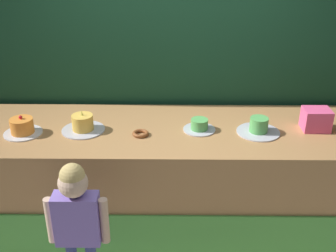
{
  "coord_description": "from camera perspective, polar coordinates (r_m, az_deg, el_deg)",
  "views": [
    {
      "loc": [
        0.02,
        -2.66,
        2.5
      ],
      "look_at": [
        -0.02,
        0.31,
        1.05
      ],
      "focal_mm": 44.72,
      "sensor_mm": 36.0,
      "label": 1
    }
  ],
  "objects": [
    {
      "name": "stage_platform",
      "position": [
        3.77,
        0.3,
        -6.75
      ],
      "size": [
        4.01,
        1.05,
        0.93
      ],
      "color": "#B27F4C",
      "rests_on": "ground_plane"
    },
    {
      "name": "curtain_backdrop",
      "position": [
        3.89,
        0.4,
        12.59
      ],
      "size": [
        4.62,
        0.08,
        3.2
      ],
      "primitive_type": "cube",
      "color": "#19472D",
      "rests_on": "ground_plane"
    },
    {
      "name": "child_figure",
      "position": [
        2.95,
        -12.34,
        -11.74
      ],
      "size": [
        0.43,
        0.2,
        1.12
      ],
      "color": "#3F4C8C",
      "rests_on": "ground_plane"
    },
    {
      "name": "pink_box",
      "position": [
        3.71,
        19.52,
        0.85
      ],
      "size": [
        0.22,
        0.18,
        0.18
      ],
      "primitive_type": "cube",
      "rotation": [
        0.0,
        0.0,
        0.01
      ],
      "color": "#F9568E",
      "rests_on": "stage_platform"
    },
    {
      "name": "donut",
      "position": [
        3.43,
        -3.76,
        -1.02
      ],
      "size": [
        0.13,
        0.13,
        0.03
      ],
      "primitive_type": "torus",
      "color": "brown",
      "rests_on": "stage_platform"
    },
    {
      "name": "cake_left",
      "position": [
        3.64,
        -19.26,
        -0.13
      ],
      "size": [
        0.31,
        0.31,
        0.16
      ],
      "color": "silver",
      "rests_on": "stage_platform"
    },
    {
      "name": "cake_center_left",
      "position": [
        3.56,
        -11.54,
        0.26
      ],
      "size": [
        0.36,
        0.36,
        0.18
      ],
      "color": "silver",
      "rests_on": "stage_platform"
    },
    {
      "name": "cake_center_right",
      "position": [
        3.51,
        4.3,
        0.04
      ],
      "size": [
        0.27,
        0.27,
        0.1
      ],
      "color": "silver",
      "rests_on": "stage_platform"
    },
    {
      "name": "cake_right",
      "position": [
        3.54,
        12.25,
        -0.13
      ],
      "size": [
        0.36,
        0.36,
        0.13
      ],
      "color": "silver",
      "rests_on": "stage_platform"
    }
  ]
}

